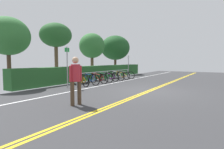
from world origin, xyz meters
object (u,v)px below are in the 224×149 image
sign_post_near (67,63)px  bicycle_6 (121,76)px  tree_extra (115,48)px  tree_mid (56,36)px  bicycle_1 (90,79)px  bike_rack (108,73)px  bicycle_4 (109,77)px  bicycle_7 (126,75)px  sign_post_far (128,64)px  tree_near_left (8,36)px  tree_far_right (92,46)px  pedestrian (76,78)px  bicycle_3 (104,77)px  bicycle_0 (81,80)px  bicycle_5 (116,76)px  bicycle_2 (98,78)px

sign_post_near → bicycle_6: bearing=-2.4°
tree_extra → tree_mid: bearing=179.1°
bicycle_1 → bicycle_6: size_ratio=1.02×
bike_rack → bicycle_4: 0.54m
bicycle_7 → sign_post_far: (1.02, 0.24, 0.94)m
bicycle_1 → tree_near_left: (-3.30, 3.55, 2.66)m
bicycle_6 → bicycle_1: bearing=179.7°
sign_post_near → tree_far_right: size_ratio=0.54×
bicycle_6 → tree_mid: 6.25m
pedestrian → tree_extra: 16.07m
bicycle_1 → tree_mid: (0.73, 4.04, 3.22)m
bike_rack → bicycle_3: 0.48m
bicycle_3 → tree_extra: tree_extra is taller
bicycle_1 → tree_far_right: size_ratio=0.40×
bicycle_0 → sign_post_far: sign_post_far is taller
pedestrian → bicycle_5: bearing=21.1°
bicycle_3 → tree_mid: tree_mid is taller
bicycle_2 → bicycle_6: size_ratio=1.02×
bicycle_7 → pedestrian: size_ratio=0.99×
bike_rack → bicycle_4: bike_rack is taller
bike_rack → bicycle_0: size_ratio=3.99×
tree_far_right → bicycle_2: bearing=-137.5°
tree_far_right → tree_mid: bearing=-179.7°
bicycle_6 → sign_post_far: sign_post_far is taller
bicycle_6 → tree_extra: tree_extra is taller
bicycle_1 → tree_extra: size_ratio=0.38×
bicycle_0 → bicycle_2: bicycle_0 is taller
bike_rack → sign_post_far: bearing=2.6°
bicycle_1 → bicycle_2: size_ratio=1.01×
tree_far_right → tree_extra: size_ratio=0.94×
tree_mid → tree_extra: size_ratio=0.99×
bicycle_1 → tree_far_right: 7.28m
pedestrian → tree_extra: size_ratio=0.36×
bicycle_5 → bicycle_6: 0.79m
tree_near_left → tree_far_right: bearing=3.4°
bicycle_2 → bicycle_6: bearing=0.2°
bicycle_5 → tree_far_right: (1.99, 4.08, 2.73)m
bicycle_1 → bicycle_2: (0.91, -0.03, -0.03)m
bike_rack → bicycle_5: 1.31m
bicycle_6 → sign_post_near: 6.05m
bicycle_0 → bicycle_3: bicycle_3 is taller
tree_near_left → tree_extra: size_ratio=0.90×
sign_post_near → sign_post_far: size_ratio=1.14×
tree_mid → bicycle_1: bearing=-100.3°
bicycle_1 → tree_near_left: 5.53m
bicycle_7 → sign_post_near: 6.76m
bicycle_0 → bicycle_6: bearing=-1.0°
bicycle_0 → bicycle_7: size_ratio=1.01×
bicycle_0 → pedestrian: pedestrian is taller
pedestrian → tree_mid: bearing=53.4°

